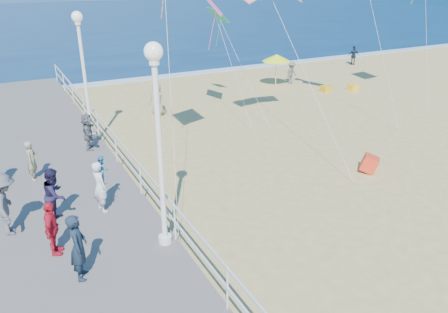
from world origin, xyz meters
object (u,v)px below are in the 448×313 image
spectator_5 (88,132)px  spectator_6 (32,161)px  spectator_7 (55,195)px  box_kite (369,165)px  beach_walker_b (354,56)px  beach_walker_c (157,99)px  beach_chair_right (353,87)px  spectator_3 (52,229)px  beach_walker_a (292,73)px  toddler_held (102,169)px  woman_holding_toddler (100,187)px  beach_chair_left (326,89)px  beach_umbrella (277,58)px  spectator_2 (6,204)px  spectator_0 (78,247)px  lamp_post_mid (158,129)px  lamp_post_far (83,64)px

spectator_5 → spectator_6: spectator_5 is taller
spectator_7 → box_kite: spectator_7 is taller
beach_walker_b → beach_walker_c: size_ratio=0.85×
beach_walker_c → beach_chair_right: size_ratio=3.26×
spectator_3 → beach_walker_a: spectator_3 is taller
beach_walker_b → beach_walker_c: beach_walker_c is taller
spectator_7 → toddler_held: bearing=-60.9°
woman_holding_toddler → beach_chair_left: (16.34, 9.08, -1.01)m
beach_umbrella → beach_chair_right: bearing=-39.5°
beach_chair_left → spectator_2: bearing=-154.2°
spectator_6 → beach_umbrella: beach_umbrella is taller
woman_holding_toddler → spectator_0: (-1.18, -2.95, 0.04)m
spectator_5 → box_kite: (9.16, -6.43, -0.85)m
spectator_6 → beach_walker_c: (6.77, 6.15, -0.21)m
spectator_0 → spectator_5: bearing=1.6°
beach_walker_c → spectator_0: bearing=-74.8°
spectator_0 → spectator_7: size_ratio=1.03×
spectator_0 → spectator_3: (-0.42, 1.28, -0.10)m
spectator_7 → beach_walker_b: 29.32m
lamp_post_mid → beach_umbrella: 19.56m
beach_walker_a → beach_walker_c: 10.81m
lamp_post_mid → box_kite: bearing=8.7°
beach_walker_c → beach_chair_right: 13.05m
lamp_post_far → beach_walker_a: size_ratio=3.53×
toddler_held → beach_walker_c: size_ratio=0.48×
beach_chair_left → box_kite: bearing=-122.2°
spectator_6 → box_kite: size_ratio=2.36×
toddler_held → beach_walker_a: toddler_held is taller
beach_walker_b → beach_umbrella: bearing=36.3°
lamp_post_mid → beach_chair_left: lamp_post_mid is taller
spectator_0 → beach_walker_b: spectator_0 is taller
spectator_2 → spectator_7: 1.29m
spectator_0 → beach_walker_b: 30.87m
spectator_3 → spectator_6: spectator_3 is taller
beach_walker_c → box_kite: (4.72, -10.60, -0.60)m
spectator_3 → spectator_5: size_ratio=1.00×
toddler_held → spectator_3: size_ratio=0.58×
lamp_post_far → spectator_3: size_ratio=3.55×
beach_walker_b → beach_chair_left: beach_walker_b is taller
woman_holding_toddler → spectator_5: bearing=-22.5°
spectator_0 → beach_umbrella: 21.40m
spectator_2 → beach_chair_left: (18.89, 9.13, -1.10)m
spectator_5 → beach_walker_a: size_ratio=0.99×
beach_chair_left → spectator_3: bearing=-149.1°
box_kite → spectator_2: bearing=130.9°
beach_walker_a → beach_walker_c: bearing=172.1°
toddler_held → beach_walker_c: 10.60m
toddler_held → beach_chair_left: size_ratio=1.58×
spectator_5 → beach_chair_left: spectator_5 is taller
lamp_post_far → box_kite: 12.14m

